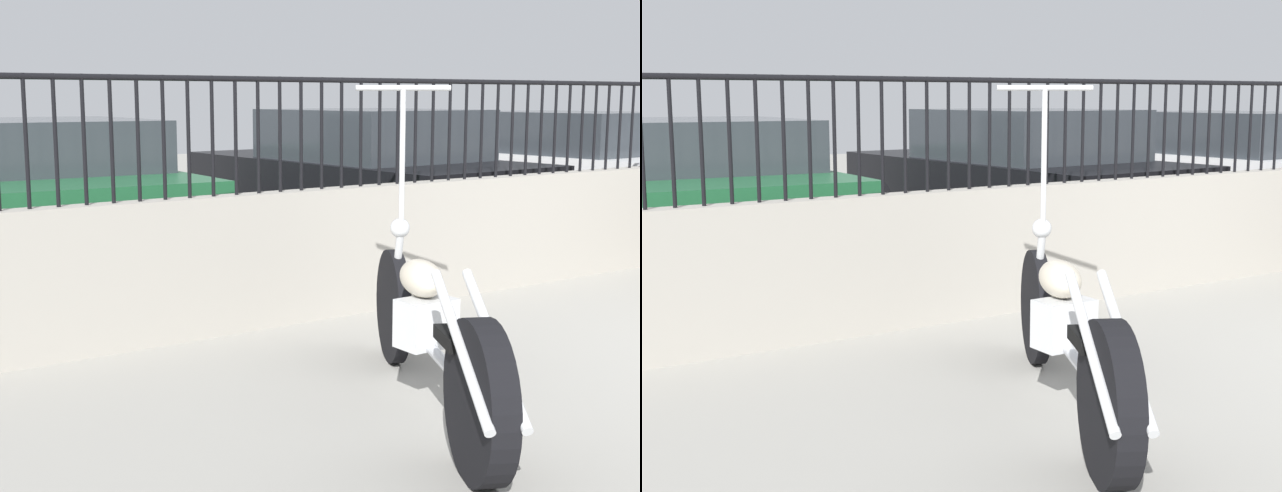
{
  "view_description": "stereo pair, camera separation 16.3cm",
  "coord_description": "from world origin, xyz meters",
  "views": [
    {
      "loc": [
        -5.49,
        -2.26,
        1.53
      ],
      "look_at": [
        -2.74,
        1.84,
        0.7
      ],
      "focal_mm": 50.0,
      "sensor_mm": 36.0,
      "label": 1
    },
    {
      "loc": [
        -5.35,
        -2.35,
        1.53
      ],
      "look_at": [
        -2.74,
        1.84,
        0.7
      ],
      "focal_mm": 50.0,
      "sensor_mm": 36.0,
      "label": 2
    }
  ],
  "objects": [
    {
      "name": "motorcycle_silver",
      "position": [
        -2.76,
        0.83,
        0.4
      ],
      "size": [
        1.16,
        2.16,
        1.6
      ],
      "rotation": [
        0.0,
        0.0,
        1.11
      ],
      "color": "black",
      "rests_on": "ground_plane"
    },
    {
      "name": "fence_railing",
      "position": [
        -0.0,
        2.81,
        1.4
      ],
      "size": [
        10.63,
        0.04,
        0.76
      ],
      "color": "black",
      "rests_on": "low_wall"
    },
    {
      "name": "car_green",
      "position": [
        -3.12,
        5.71,
        0.68
      ],
      "size": [
        1.92,
        4.2,
        1.34
      ],
      "rotation": [
        0.0,
        0.0,
        1.54
      ],
      "color": "black",
      "rests_on": "ground_plane"
    },
    {
      "name": "low_wall",
      "position": [
        0.0,
        2.81,
        0.45
      ],
      "size": [
        10.63,
        0.18,
        0.9
      ],
      "color": "#9E998E",
      "rests_on": "ground_plane"
    },
    {
      "name": "car_white",
      "position": [
        3.21,
        5.34,
        0.68
      ],
      "size": [
        1.86,
        4.35,
        1.35
      ],
      "rotation": [
        0.0,
        0.0,
        1.6
      ],
      "color": "black",
      "rests_on": "ground_plane"
    },
    {
      "name": "car_black",
      "position": [
        0.02,
        5.15,
        0.7
      ],
      "size": [
        2.04,
        4.09,
        1.4
      ],
      "rotation": [
        0.0,
        0.0,
        1.62
      ],
      "color": "black",
      "rests_on": "ground_plane"
    }
  ]
}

